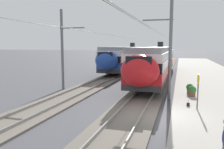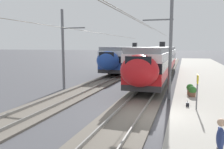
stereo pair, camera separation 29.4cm
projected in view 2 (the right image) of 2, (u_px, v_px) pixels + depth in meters
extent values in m
plane|color=#4C4C51|center=(156.00, 119.00, 12.36)|extent=(400.00, 400.00, 0.00)
cube|color=#6B6359|center=(128.00, 116.00, 12.83)|extent=(120.00, 3.00, 0.12)
cube|color=gray|center=(141.00, 114.00, 12.60)|extent=(120.00, 0.07, 0.16)
cube|color=gray|center=(116.00, 112.00, 13.03)|extent=(120.00, 0.07, 0.16)
cube|color=#6B6359|center=(43.00, 107.00, 14.51)|extent=(120.00, 3.00, 0.12)
cube|color=gray|center=(53.00, 106.00, 14.28)|extent=(120.00, 0.07, 0.16)
cube|color=gray|center=(33.00, 104.00, 14.71)|extent=(120.00, 0.07, 0.16)
cube|color=#2D2D30|center=(159.00, 71.00, 27.89)|extent=(24.60, 2.93, 0.45)
cube|color=red|center=(159.00, 66.00, 27.81)|extent=(24.60, 2.93, 0.85)
cube|color=black|center=(159.00, 59.00, 27.71)|extent=(24.60, 2.97, 0.75)
cube|color=white|center=(159.00, 53.00, 27.62)|extent=(24.60, 2.93, 0.65)
cube|color=gray|center=(159.00, 49.00, 27.55)|extent=(24.30, 2.73, 0.45)
cube|color=black|center=(150.00, 84.00, 20.73)|extent=(2.80, 2.35, 0.42)
cube|color=black|center=(164.00, 69.00, 35.15)|extent=(2.80, 2.35, 0.42)
ellipsoid|color=red|center=(139.00, 71.00, 15.57)|extent=(1.80, 2.70, 2.25)
cube|color=black|center=(138.00, 65.00, 15.04)|extent=(0.16, 1.76, 1.19)
cube|color=black|center=(162.00, 44.00, 30.97)|extent=(0.90, 0.70, 0.70)
cube|color=#2D2D30|center=(130.00, 64.00, 37.76)|extent=(22.40, 2.97, 0.45)
cube|color=#1E429E|center=(130.00, 61.00, 37.68)|extent=(22.40, 2.97, 0.85)
cube|color=black|center=(130.00, 56.00, 37.58)|extent=(22.40, 3.01, 0.75)
cube|color=white|center=(130.00, 51.00, 37.49)|extent=(22.40, 2.97, 0.65)
cube|color=gray|center=(131.00, 48.00, 37.42)|extent=(22.10, 2.77, 0.45)
cube|color=black|center=(119.00, 71.00, 31.25)|extent=(2.80, 2.38, 0.42)
cube|color=black|center=(138.00, 64.00, 44.38)|extent=(2.80, 2.38, 0.42)
ellipsoid|color=#1E429E|center=(108.00, 61.00, 26.48)|extent=(1.80, 2.74, 2.25)
cube|color=black|center=(106.00, 57.00, 25.96)|extent=(0.16, 1.78, 1.19)
cube|color=black|center=(135.00, 45.00, 40.53)|extent=(0.90, 0.70, 0.70)
cylinder|color=slate|center=(170.00, 47.00, 16.52)|extent=(0.24, 0.24, 7.79)
cube|color=slate|center=(158.00, 20.00, 16.56)|extent=(0.10, 2.22, 0.10)
cylinder|color=#473823|center=(145.00, 24.00, 16.88)|extent=(44.45, 0.02, 0.02)
cylinder|color=slate|center=(63.00, 50.00, 20.63)|extent=(0.24, 0.24, 7.22)
cube|color=slate|center=(73.00, 28.00, 20.08)|extent=(0.10, 2.35, 0.10)
cylinder|color=#473823|center=(83.00, 31.00, 19.81)|extent=(44.45, 0.02, 0.02)
cylinder|color=#59595B|center=(197.00, 92.00, 13.00)|extent=(0.08, 0.08, 2.04)
cube|color=yellow|center=(198.00, 79.00, 12.90)|extent=(0.70, 0.06, 0.50)
cube|color=black|center=(198.00, 79.00, 12.89)|extent=(0.52, 0.01, 0.10)
ellipsoid|color=navy|center=(220.00, 138.00, 6.25)|extent=(0.36, 0.22, 0.62)
sphere|color=tan|center=(221.00, 122.00, 6.19)|extent=(0.22, 0.22, 0.22)
cylinder|color=navy|center=(222.00, 143.00, 6.05)|extent=(0.09, 0.09, 0.58)
cylinder|color=navy|center=(219.00, 137.00, 6.47)|extent=(0.09, 0.09, 0.58)
cube|color=black|center=(188.00, 104.00, 13.87)|extent=(0.32, 0.18, 0.23)
torus|color=black|center=(188.00, 102.00, 13.85)|extent=(0.16, 0.02, 0.16)
cylinder|color=brown|center=(190.00, 92.00, 17.11)|extent=(0.41, 0.41, 0.39)
sphere|color=#33752D|center=(190.00, 88.00, 17.06)|extent=(0.54, 0.54, 0.54)
sphere|color=gold|center=(190.00, 86.00, 17.05)|extent=(0.30, 0.30, 0.30)
cylinder|color=brown|center=(192.00, 94.00, 16.47)|extent=(0.47, 0.47, 0.32)
sphere|color=#33752D|center=(193.00, 90.00, 16.43)|extent=(0.56, 0.56, 0.56)
sphere|color=purple|center=(193.00, 88.00, 16.42)|extent=(0.31, 0.31, 0.31)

